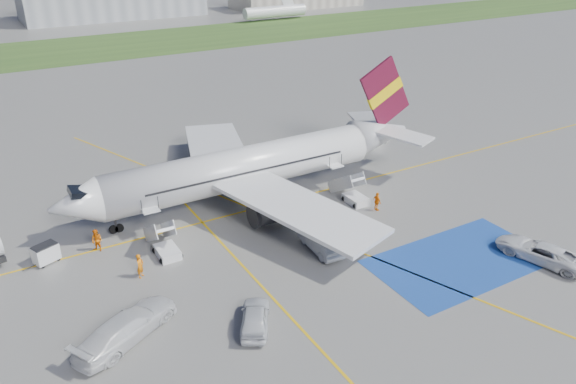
{
  "coord_description": "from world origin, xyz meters",
  "views": [
    {
      "loc": [
        -20.45,
        -29.33,
        23.92
      ],
      "look_at": [
        1.0,
        7.24,
        3.5
      ],
      "focal_mm": 35.0,
      "sensor_mm": 36.0,
      "label": 1
    }
  ],
  "objects_px": {
    "airliner": "(256,165)",
    "van_white_b": "(126,323)",
    "gpu_cart": "(46,254)",
    "van_white_a": "(542,249)",
    "car_silver_a": "(255,317)",
    "belt_loader": "(372,143)",
    "car_silver_b": "(321,241)"
  },
  "relations": [
    {
      "from": "airliner",
      "to": "van_white_b",
      "type": "height_order",
      "value": "airliner"
    },
    {
      "from": "gpu_cart",
      "to": "van_white_b",
      "type": "relative_size",
      "value": 0.37
    },
    {
      "from": "gpu_cart",
      "to": "van_white_a",
      "type": "distance_m",
      "value": 38.54
    },
    {
      "from": "car_silver_a",
      "to": "van_white_a",
      "type": "height_order",
      "value": "van_white_a"
    },
    {
      "from": "airliner",
      "to": "gpu_cart",
      "type": "distance_m",
      "value": 19.69
    },
    {
      "from": "airliner",
      "to": "van_white_b",
      "type": "bearing_deg",
      "value": -139.98
    },
    {
      "from": "car_silver_a",
      "to": "airliner",
      "type": "bearing_deg",
      "value": -87.26
    },
    {
      "from": "van_white_a",
      "to": "gpu_cart",
      "type": "bearing_deg",
      "value": -44.93
    },
    {
      "from": "gpu_cart",
      "to": "belt_loader",
      "type": "height_order",
      "value": "gpu_cart"
    },
    {
      "from": "airliner",
      "to": "van_white_a",
      "type": "height_order",
      "value": "airliner"
    },
    {
      "from": "gpu_cart",
      "to": "van_white_b",
      "type": "xyz_separation_m",
      "value": [
        2.94,
        -11.97,
        0.45
      ]
    },
    {
      "from": "car_silver_a",
      "to": "car_silver_b",
      "type": "distance_m",
      "value": 10.69
    },
    {
      "from": "belt_loader",
      "to": "van_white_b",
      "type": "xyz_separation_m",
      "value": [
        -34.7,
        -19.26,
        0.78
      ]
    },
    {
      "from": "van_white_b",
      "to": "belt_loader",
      "type": "bearing_deg",
      "value": -90.29
    },
    {
      "from": "van_white_a",
      "to": "van_white_b",
      "type": "xyz_separation_m",
      "value": [
        -30.46,
        7.27,
        0.15
      ]
    },
    {
      "from": "belt_loader",
      "to": "van_white_b",
      "type": "bearing_deg",
      "value": -169.07
    },
    {
      "from": "belt_loader",
      "to": "van_white_a",
      "type": "relative_size",
      "value": 0.96
    },
    {
      "from": "van_white_b",
      "to": "gpu_cart",
      "type": "bearing_deg",
      "value": -15.53
    },
    {
      "from": "car_silver_b",
      "to": "gpu_cart",
      "type": "bearing_deg",
      "value": -21.95
    },
    {
      "from": "gpu_cart",
      "to": "car_silver_a",
      "type": "relative_size",
      "value": 0.48
    },
    {
      "from": "car_silver_a",
      "to": "van_white_b",
      "type": "distance_m",
      "value": 8.13
    },
    {
      "from": "belt_loader",
      "to": "van_white_a",
      "type": "bearing_deg",
      "value": -117.18
    },
    {
      "from": "van_white_a",
      "to": "car_silver_b",
      "type": "bearing_deg",
      "value": -50.38
    },
    {
      "from": "car_silver_a",
      "to": "van_white_b",
      "type": "relative_size",
      "value": 0.77
    },
    {
      "from": "belt_loader",
      "to": "airliner",
      "type": "bearing_deg",
      "value": 178.46
    },
    {
      "from": "airliner",
      "to": "car_silver_a",
      "type": "distance_m",
      "value": 19.4
    },
    {
      "from": "airliner",
      "to": "gpu_cart",
      "type": "relative_size",
      "value": 17.21
    },
    {
      "from": "car_silver_b",
      "to": "van_white_b",
      "type": "relative_size",
      "value": 0.86
    },
    {
      "from": "car_silver_b",
      "to": "belt_loader",
      "type": "bearing_deg",
      "value": -134.11
    },
    {
      "from": "airliner",
      "to": "gpu_cart",
      "type": "bearing_deg",
      "value": -174.49
    },
    {
      "from": "airliner",
      "to": "belt_loader",
      "type": "xyz_separation_m",
      "value": [
        18.22,
        5.42,
        -3.03
      ]
    },
    {
      "from": "airliner",
      "to": "van_white_a",
      "type": "xyz_separation_m",
      "value": [
        13.98,
        -21.11,
        -2.4
      ]
    }
  ]
}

